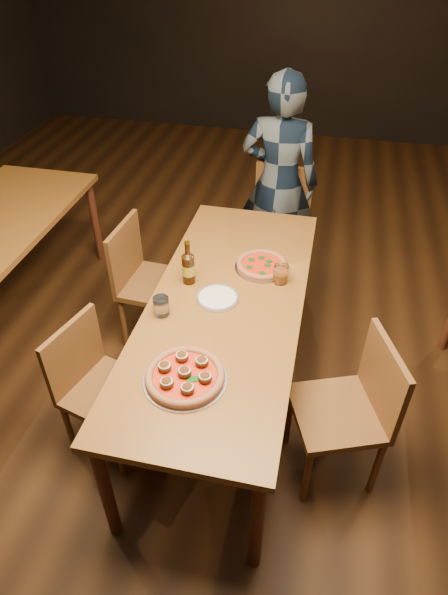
% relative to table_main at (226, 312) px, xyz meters
% --- Properties ---
extents(ground, '(9.00, 9.00, 0.00)m').
position_rel_table_main_xyz_m(ground, '(0.00, 0.00, -0.68)').
color(ground, black).
extents(room_shell, '(9.00, 9.00, 9.00)m').
position_rel_table_main_xyz_m(room_shell, '(0.00, 0.00, 1.18)').
color(room_shell, black).
rests_on(room_shell, ground).
extents(table_main, '(0.80, 2.00, 0.75)m').
position_rel_table_main_xyz_m(table_main, '(0.00, 0.00, 0.00)').
color(table_main, brown).
rests_on(table_main, ground).
extents(chair_main_nw, '(0.48, 0.48, 0.83)m').
position_rel_table_main_xyz_m(chair_main_nw, '(-0.53, -0.45, -0.26)').
color(chair_main_nw, brown).
rests_on(chair_main_nw, ground).
extents(chair_main_sw, '(0.45, 0.45, 0.90)m').
position_rel_table_main_xyz_m(chair_main_sw, '(-0.56, 0.44, -0.23)').
color(chair_main_sw, brown).
rests_on(chair_main_sw, ground).
extents(chair_main_e, '(0.54, 0.54, 0.89)m').
position_rel_table_main_xyz_m(chair_main_e, '(0.64, -0.35, -0.23)').
color(chair_main_e, brown).
rests_on(chair_main_e, ground).
extents(chair_end, '(0.48, 0.48, 0.93)m').
position_rel_table_main_xyz_m(chair_end, '(0.10, 1.26, -0.21)').
color(chair_end, brown).
rests_on(chair_end, ground).
extents(pizza_meatball, '(0.37, 0.37, 0.07)m').
position_rel_table_main_xyz_m(pizza_meatball, '(-0.06, -0.57, 0.10)').
color(pizza_meatball, '#B7B7BF').
rests_on(pizza_meatball, table_main).
extents(pizza_margherita, '(0.31, 0.31, 0.04)m').
position_rel_table_main_xyz_m(pizza_margherita, '(0.13, 0.35, 0.09)').
color(pizza_margherita, '#B7B7BF').
rests_on(pizza_margherita, table_main).
extents(plate_stack, '(0.22, 0.22, 0.02)m').
position_rel_table_main_xyz_m(plate_stack, '(-0.05, 0.01, 0.08)').
color(plate_stack, white).
rests_on(plate_stack, table_main).
extents(beer_bottle, '(0.07, 0.07, 0.25)m').
position_rel_table_main_xyz_m(beer_bottle, '(-0.24, 0.13, 0.16)').
color(beer_bottle, black).
rests_on(beer_bottle, table_main).
extents(water_glass, '(0.08, 0.08, 0.10)m').
position_rel_table_main_xyz_m(water_glass, '(-0.30, -0.16, 0.12)').
color(water_glass, white).
rests_on(water_glass, table_main).
extents(amber_glass, '(0.08, 0.08, 0.10)m').
position_rel_table_main_xyz_m(amber_glass, '(0.25, 0.24, 0.12)').
color(amber_glass, '#A85212').
rests_on(amber_glass, table_main).
extents(diner, '(0.60, 0.42, 1.58)m').
position_rel_table_main_xyz_m(diner, '(0.09, 1.39, 0.11)').
color(diner, black).
rests_on(diner, ground).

